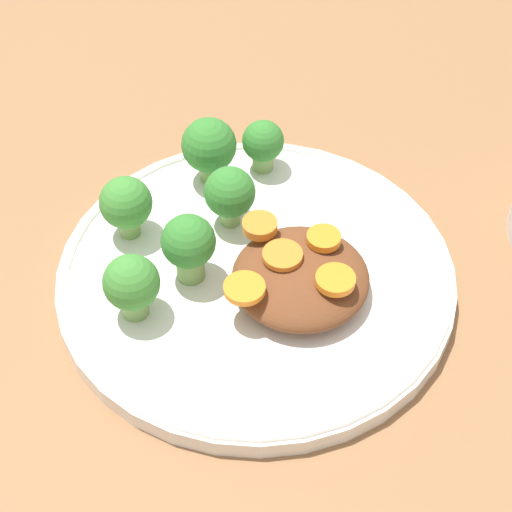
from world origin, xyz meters
The scene contains 14 objects.
ground_plane centered at (0.00, 0.00, 0.00)m, with size 4.00×4.00×0.00m, color #8C603D.
plate centered at (0.00, 0.00, 0.01)m, with size 0.28×0.28×0.02m.
stew_mound centered at (0.03, -0.01, 0.03)m, with size 0.09×0.09×0.03m, color brown.
broccoli_floret_0 centered at (-0.07, -0.05, 0.04)m, with size 0.04×0.04×0.05m.
broccoli_floret_1 centered at (-0.01, 0.11, 0.04)m, with size 0.03×0.03×0.04m.
broccoli_floret_2 centered at (-0.03, 0.04, 0.04)m, with size 0.04×0.04×0.05m.
broccoli_floret_3 centered at (-0.04, -0.01, 0.05)m, with size 0.04×0.04×0.05m.
broccoli_floret_4 centered at (-0.05, 0.09, 0.05)m, with size 0.04×0.04×0.05m.
broccoli_floret_5 centered at (-0.10, 0.02, 0.04)m, with size 0.04×0.04×0.05m.
carrot_slice_0 centered at (0.06, -0.02, 0.04)m, with size 0.03×0.03×0.01m, color orange.
carrot_slice_1 centered at (0.00, 0.01, 0.04)m, with size 0.02×0.02×0.01m, color orange.
carrot_slice_2 centered at (0.02, -0.01, 0.04)m, with size 0.03×0.03×0.00m, color orange.
carrot_slice_3 centered at (0.05, 0.01, 0.04)m, with size 0.02×0.02×0.01m, color orange.
carrot_slice_4 centered at (0.00, -0.04, 0.04)m, with size 0.03×0.03×0.00m, color orange.
Camera 1 is at (0.07, -0.39, 0.46)m, focal length 60.00 mm.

